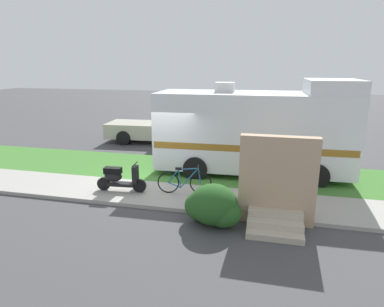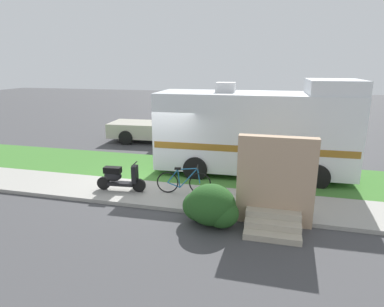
% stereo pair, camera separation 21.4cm
% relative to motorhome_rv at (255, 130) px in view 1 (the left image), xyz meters
% --- Properties ---
extents(ground_plane, '(80.00, 80.00, 0.00)m').
position_rel_motorhome_rv_xyz_m(ground_plane, '(-3.34, -1.79, -1.74)').
color(ground_plane, '#424244').
extents(sidewalk, '(24.00, 2.00, 0.12)m').
position_rel_motorhome_rv_xyz_m(sidewalk, '(-3.34, -2.99, -1.68)').
color(sidewalk, '#9E9B93').
rests_on(sidewalk, ground).
extents(grass_strip, '(24.00, 3.40, 0.08)m').
position_rel_motorhome_rv_xyz_m(grass_strip, '(-3.34, -0.29, -1.70)').
color(grass_strip, '#3D752D').
rests_on(grass_strip, ground).
extents(motorhome_rv, '(7.29, 2.67, 3.65)m').
position_rel_motorhome_rv_xyz_m(motorhome_rv, '(0.00, 0.00, 0.00)').
color(motorhome_rv, silver).
rests_on(motorhome_rv, ground).
extents(scooter, '(1.66, 0.50, 0.97)m').
position_rel_motorhome_rv_xyz_m(scooter, '(-4.17, -3.10, -1.16)').
color(scooter, black).
rests_on(scooter, ground).
extents(bicycle, '(1.73, 0.52, 0.91)m').
position_rel_motorhome_rv_xyz_m(bicycle, '(-2.05, -2.80, -1.23)').
color(bicycle, black).
rests_on(bicycle, ground).
extents(pickup_truck_near, '(5.46, 2.30, 1.70)m').
position_rel_motorhome_rv_xyz_m(pickup_truck_near, '(-4.89, 4.32, -0.82)').
color(pickup_truck_near, '#B7B29E').
rests_on(pickup_truck_near, ground).
extents(porch_steps, '(2.00, 1.26, 2.40)m').
position_rel_motorhome_rv_xyz_m(porch_steps, '(0.78, -4.08, -0.77)').
color(porch_steps, '#B2A893').
rests_on(porch_steps, ground).
extents(bush_by_porch, '(1.56, 1.17, 1.10)m').
position_rel_motorhome_rv_xyz_m(bush_by_porch, '(-0.84, -4.48, -1.22)').
color(bush_by_porch, '#23511E').
rests_on(bush_by_porch, ground).
extents(bottle_green, '(0.08, 0.08, 0.27)m').
position_rel_motorhome_rv_xyz_m(bottle_green, '(1.79, -3.49, -1.50)').
color(bottle_green, navy).
rests_on(bottle_green, ground).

